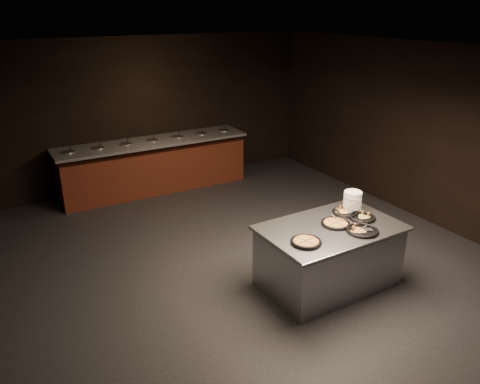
{
  "coord_description": "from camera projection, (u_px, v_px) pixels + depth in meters",
  "views": [
    {
      "loc": [
        -2.85,
        -4.8,
        3.42
      ],
      "look_at": [
        0.06,
        0.3,
        1.07
      ],
      "focal_mm": 35.0,
      "sensor_mm": 36.0,
      "label": 1
    }
  ],
  "objects": [
    {
      "name": "server_left",
      "position": [
        337.0,
        216.0,
        5.97
      ],
      "size": [
        0.2,
        0.33,
        0.17
      ],
      "rotation": [
        0.0,
        0.0,
        2.04
      ],
      "color": "#BABCC2",
      "rests_on": "serving_counter"
    },
    {
      "name": "pan_veggie_whole",
      "position": [
        306.0,
        242.0,
        5.44
      ],
      "size": [
        0.37,
        0.37,
        0.04
      ],
      "rotation": [
        0.0,
        0.0,
        0.19
      ],
      "color": "black",
      "rests_on": "serving_counter"
    },
    {
      "name": "room",
      "position": [
        248.0,
        172.0,
        5.91
      ],
      "size": [
        7.02,
        8.02,
        2.92
      ],
      "color": "black",
      "rests_on": "ground"
    },
    {
      "name": "pan_cheese_slices_b",
      "position": [
        362.0,
        231.0,
        5.71
      ],
      "size": [
        0.4,
        0.4,
        0.04
      ],
      "rotation": [
        0.0,
        0.0,
        1.83
      ],
      "color": "black",
      "rests_on": "serving_counter"
    },
    {
      "name": "pan_cheese_whole",
      "position": [
        336.0,
        223.0,
        5.9
      ],
      "size": [
        0.37,
        0.37,
        0.04
      ],
      "rotation": [
        0.0,
        0.0,
        0.15
      ],
      "color": "black",
      "rests_on": "serving_counter"
    },
    {
      "name": "salad_bar",
      "position": [
        155.0,
        169.0,
        9.16
      ],
      "size": [
        3.7,
        0.83,
        1.18
      ],
      "color": "#552614",
      "rests_on": "ground"
    },
    {
      "name": "plate_stack",
      "position": [
        352.0,
        201.0,
        6.27
      ],
      "size": [
        0.24,
        0.24,
        0.27
      ],
      "primitive_type": "cylinder",
      "color": "white",
      "rests_on": "serving_counter"
    },
    {
      "name": "pan_veggie_slices",
      "position": [
        362.0,
        217.0,
        6.07
      ],
      "size": [
        0.35,
        0.35,
        0.04
      ],
      "rotation": [
        0.0,
        0.0,
        -0.13
      ],
      "color": "black",
      "rests_on": "serving_counter"
    },
    {
      "name": "pan_cheese_slices_a",
      "position": [
        345.0,
        212.0,
        6.23
      ],
      "size": [
        0.34,
        0.34,
        0.04
      ],
      "rotation": [
        0.0,
        0.0,
        0.66
      ],
      "color": "black",
      "rests_on": "serving_counter"
    },
    {
      "name": "serving_counter",
      "position": [
        328.0,
        257.0,
        6.02
      ],
      "size": [
        1.78,
        1.16,
        0.84
      ],
      "rotation": [
        0.0,
        0.0,
        0.02
      ],
      "color": "#BABCC2",
      "rests_on": "ground"
    },
    {
      "name": "server_right",
      "position": [
        361.0,
        226.0,
        5.72
      ],
      "size": [
        0.27,
        0.18,
        0.14
      ],
      "rotation": [
        0.0,
        0.0,
        -0.49
      ],
      "color": "#BABCC2",
      "rests_on": "serving_counter"
    }
  ]
}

